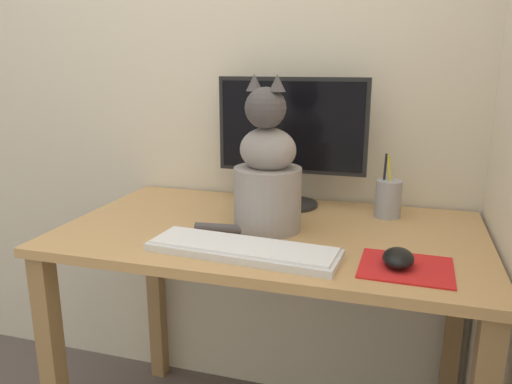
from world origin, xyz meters
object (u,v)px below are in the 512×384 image
Objects in this scene: monitor at (290,135)px; pen_cup at (388,198)px; keyboard at (243,249)px; computer_mouse_right at (398,258)px; cat at (267,174)px.

pen_cup is (0.30, -0.03, -0.17)m from monitor.
computer_mouse_right is at bearing 7.87° from keyboard.
computer_mouse_right is 0.40m from cat.
keyboard is at bearing -91.37° from monitor.
keyboard is 0.35m from computer_mouse_right.
keyboard is 0.23m from cat.
keyboard is 4.76× the size of computer_mouse_right.
monitor is 4.69× the size of computer_mouse_right.
computer_mouse_right is at bearing -84.06° from pen_cup.
computer_mouse_right is 0.24× the size of cat.
monitor is at bearing 92.90° from keyboard.
monitor is 0.25m from cat.
pen_cup is (0.31, 0.40, 0.04)m from keyboard.
keyboard is 1.14× the size of cat.
cat is at bearing 154.18° from computer_mouse_right.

